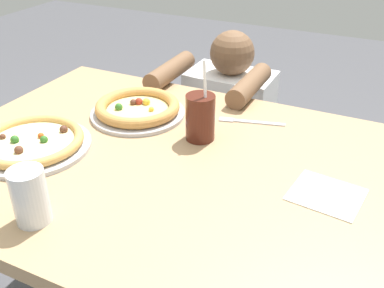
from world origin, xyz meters
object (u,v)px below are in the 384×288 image
at_px(pizza_near, 32,143).
at_px(fork, 248,122).
at_px(water_cup_clear, 30,196).
at_px(pizza_far, 138,109).
at_px(drink_cup_colored, 200,117).
at_px(diner_seated, 227,140).

distance_m(pizza_near, fork, 0.63).
bearing_deg(water_cup_clear, fork, 67.84).
relative_size(pizza_far, drink_cup_colored, 1.26).
distance_m(pizza_far, diner_seated, 0.64).
relative_size(drink_cup_colored, fork, 1.17).
relative_size(pizza_far, fork, 1.48).
xyz_separation_m(pizza_near, pizza_far, (0.15, 0.30, 0.00)).
height_order(drink_cup_colored, fork, drink_cup_colored).
relative_size(pizza_near, water_cup_clear, 2.50).
bearing_deg(fork, water_cup_clear, -112.16).
xyz_separation_m(pizza_near, water_cup_clear, (0.22, -0.23, 0.05)).
height_order(fork, diner_seated, diner_seated).
distance_m(pizza_far, drink_cup_colored, 0.25).
bearing_deg(drink_cup_colored, diner_seated, 103.08).
bearing_deg(diner_seated, drink_cup_colored, -76.92).
bearing_deg(diner_seated, pizza_near, -107.27).
bearing_deg(pizza_near, drink_cup_colored, 32.97).
xyz_separation_m(pizza_far, fork, (0.33, 0.11, -0.02)).
relative_size(drink_cup_colored, diner_seated, 0.26).
distance_m(water_cup_clear, fork, 0.70).
height_order(pizza_far, fork, pizza_far).
height_order(water_cup_clear, fork, water_cup_clear).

